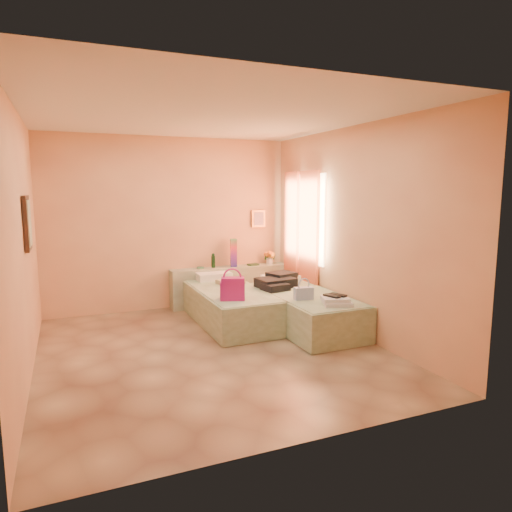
{
  "coord_description": "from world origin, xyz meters",
  "views": [
    {
      "loc": [
        -1.57,
        -5.17,
        1.97
      ],
      "look_at": [
        0.94,
        0.85,
        1.01
      ],
      "focal_mm": 32.0,
      "sensor_mm": 36.0,
      "label": 1
    }
  ],
  "objects_px": {
    "towel_stack": "(337,301)",
    "green_book": "(253,265)",
    "bed_right": "(305,311)",
    "flower_vase": "(270,256)",
    "headboard_ledge": "(230,285)",
    "water_bottle": "(213,261)",
    "bed_left": "(230,306)",
    "blue_handbag": "(304,293)",
    "magenta_handbag": "(232,288)"
  },
  "relations": [
    {
      "from": "towel_stack",
      "to": "green_book",
      "type": "bearing_deg",
      "value": 94.27
    },
    {
      "from": "flower_vase",
      "to": "blue_handbag",
      "type": "height_order",
      "value": "flower_vase"
    },
    {
      "from": "flower_vase",
      "to": "magenta_handbag",
      "type": "xyz_separation_m",
      "value": [
        -1.29,
        -1.63,
        -0.14
      ]
    },
    {
      "from": "green_book",
      "to": "blue_handbag",
      "type": "height_order",
      "value": "green_book"
    },
    {
      "from": "bed_right",
      "to": "magenta_handbag",
      "type": "height_order",
      "value": "magenta_handbag"
    },
    {
      "from": "headboard_ledge",
      "to": "flower_vase",
      "type": "distance_m",
      "value": 0.87
    },
    {
      "from": "headboard_ledge",
      "to": "towel_stack",
      "type": "distance_m",
      "value": 2.51
    },
    {
      "from": "headboard_ledge",
      "to": "magenta_handbag",
      "type": "height_order",
      "value": "magenta_handbag"
    },
    {
      "from": "bed_left",
      "to": "towel_stack",
      "type": "xyz_separation_m",
      "value": [
        0.97,
        -1.38,
        0.3
      ]
    },
    {
      "from": "green_book",
      "to": "magenta_handbag",
      "type": "bearing_deg",
      "value": -129.52
    },
    {
      "from": "flower_vase",
      "to": "headboard_ledge",
      "type": "bearing_deg",
      "value": 178.74
    },
    {
      "from": "headboard_ledge",
      "to": "bed_right",
      "type": "height_order",
      "value": "headboard_ledge"
    },
    {
      "from": "blue_handbag",
      "to": "towel_stack",
      "type": "bearing_deg",
      "value": -50.65
    },
    {
      "from": "headboard_ledge",
      "to": "green_book",
      "type": "distance_m",
      "value": 0.54
    },
    {
      "from": "headboard_ledge",
      "to": "bed_right",
      "type": "xyz_separation_m",
      "value": [
        0.52,
        -1.7,
        -0.08
      ]
    },
    {
      "from": "headboard_ledge",
      "to": "water_bottle",
      "type": "xyz_separation_m",
      "value": [
        -0.29,
        0.02,
        0.44
      ]
    },
    {
      "from": "bed_left",
      "to": "bed_right",
      "type": "xyz_separation_m",
      "value": [
        0.9,
        -0.65,
        0.0
      ]
    },
    {
      "from": "headboard_ledge",
      "to": "water_bottle",
      "type": "bearing_deg",
      "value": 175.56
    },
    {
      "from": "bed_right",
      "to": "green_book",
      "type": "height_order",
      "value": "green_book"
    },
    {
      "from": "headboard_ledge",
      "to": "water_bottle",
      "type": "distance_m",
      "value": 0.53
    },
    {
      "from": "headboard_ledge",
      "to": "bed_left",
      "type": "relative_size",
      "value": 1.02
    },
    {
      "from": "bed_left",
      "to": "blue_handbag",
      "type": "xyz_separation_m",
      "value": [
        0.71,
        -0.95,
        0.33
      ]
    },
    {
      "from": "flower_vase",
      "to": "towel_stack",
      "type": "height_order",
      "value": "flower_vase"
    },
    {
      "from": "bed_left",
      "to": "blue_handbag",
      "type": "bearing_deg",
      "value": -53.87
    },
    {
      "from": "bed_right",
      "to": "water_bottle",
      "type": "distance_m",
      "value": 1.97
    },
    {
      "from": "towel_stack",
      "to": "flower_vase",
      "type": "bearing_deg",
      "value": 86.56
    },
    {
      "from": "flower_vase",
      "to": "bed_right",
      "type": "bearing_deg",
      "value": -97.24
    },
    {
      "from": "green_book",
      "to": "flower_vase",
      "type": "height_order",
      "value": "flower_vase"
    },
    {
      "from": "water_bottle",
      "to": "blue_handbag",
      "type": "height_order",
      "value": "water_bottle"
    },
    {
      "from": "towel_stack",
      "to": "water_bottle",
      "type": "bearing_deg",
      "value": 109.82
    },
    {
      "from": "flower_vase",
      "to": "water_bottle",
      "type": "bearing_deg",
      "value": 177.84
    },
    {
      "from": "water_bottle",
      "to": "blue_handbag",
      "type": "bearing_deg",
      "value": -72.74
    },
    {
      "from": "bed_right",
      "to": "headboard_ledge",
      "type": "bearing_deg",
      "value": 106.49
    },
    {
      "from": "bed_right",
      "to": "blue_handbag",
      "type": "xyz_separation_m",
      "value": [
        -0.19,
        -0.3,
        0.33
      ]
    },
    {
      "from": "bed_left",
      "to": "green_book",
      "type": "xyz_separation_m",
      "value": [
        0.79,
        1.02,
        0.42
      ]
    },
    {
      "from": "headboard_ledge",
      "to": "blue_handbag",
      "type": "bearing_deg",
      "value": -80.41
    },
    {
      "from": "headboard_ledge",
      "to": "towel_stack",
      "type": "bearing_deg",
      "value": -76.28
    },
    {
      "from": "magenta_handbag",
      "to": "bed_right",
      "type": "bearing_deg",
      "value": 16.22
    },
    {
      "from": "bed_right",
      "to": "towel_stack",
      "type": "xyz_separation_m",
      "value": [
        0.07,
        -0.73,
        0.3
      ]
    },
    {
      "from": "flower_vase",
      "to": "bed_left",
      "type": "bearing_deg",
      "value": -137.14
    },
    {
      "from": "bed_left",
      "to": "green_book",
      "type": "height_order",
      "value": "green_book"
    },
    {
      "from": "flower_vase",
      "to": "green_book",
      "type": "bearing_deg",
      "value": -177.31
    },
    {
      "from": "green_book",
      "to": "flower_vase",
      "type": "distance_m",
      "value": 0.35
    },
    {
      "from": "water_bottle",
      "to": "towel_stack",
      "type": "distance_m",
      "value": 2.62
    },
    {
      "from": "bed_left",
      "to": "flower_vase",
      "type": "height_order",
      "value": "flower_vase"
    },
    {
      "from": "bed_right",
      "to": "flower_vase",
      "type": "xyz_separation_m",
      "value": [
        0.21,
        1.68,
        0.54
      ]
    },
    {
      "from": "bed_right",
      "to": "flower_vase",
      "type": "distance_m",
      "value": 1.78
    },
    {
      "from": "headboard_ledge",
      "to": "blue_handbag",
      "type": "relative_size",
      "value": 7.98
    },
    {
      "from": "water_bottle",
      "to": "magenta_handbag",
      "type": "bearing_deg",
      "value": -98.76
    },
    {
      "from": "green_book",
      "to": "towel_stack",
      "type": "xyz_separation_m",
      "value": [
        0.18,
        -2.4,
        -0.12
      ]
    }
  ]
}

